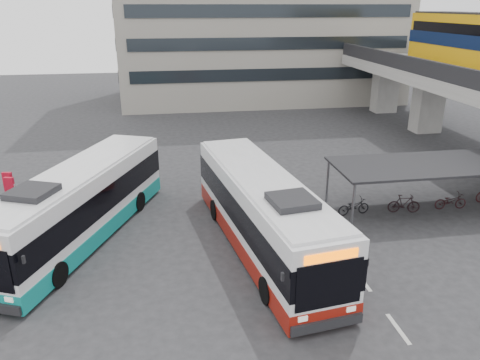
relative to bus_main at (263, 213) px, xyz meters
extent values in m
plane|color=#28282B|center=(0.87, -0.22, -1.70)|extent=(120.00, 120.00, 0.00)
cube|color=gray|center=(17.87, 17.78, 0.60)|extent=(2.20, 1.60, 4.60)
cube|color=gray|center=(17.87, 25.78, 0.60)|extent=(2.20, 1.60, 4.60)
cube|color=gray|center=(17.87, 11.78, 3.35)|extent=(8.00, 32.00, 0.90)
cube|color=black|center=(14.12, 11.78, 4.35)|extent=(0.35, 32.00, 1.10)
cylinder|color=#595B60|center=(4.57, 4.58, -0.50)|extent=(0.12, 0.12, 2.40)
cylinder|color=#595B60|center=(4.57, 0.98, -0.50)|extent=(0.12, 0.12, 2.40)
cube|color=black|center=(9.37, 2.78, 0.78)|extent=(10.00, 4.00, 0.12)
imported|color=black|center=(5.37, 2.78, -1.25)|extent=(1.71, 0.60, 0.90)
imported|color=black|center=(8.04, 2.78, -1.20)|extent=(1.66, 0.47, 1.00)
imported|color=black|center=(10.70, 2.78, -1.25)|extent=(1.71, 0.60, 0.90)
cube|color=beige|center=(3.37, -6.22, -1.69)|extent=(0.15, 1.60, 0.01)
cube|color=beige|center=(3.37, -3.22, -1.69)|extent=(0.15, 1.60, 0.01)
cube|color=beige|center=(3.37, -0.22, -1.69)|extent=(0.15, 1.60, 0.01)
cube|color=white|center=(0.00, 0.02, 0.18)|extent=(4.34, 12.57, 2.82)
cube|color=maroon|center=(0.00, 0.02, -1.13)|extent=(4.38, 12.62, 0.77)
cube|color=black|center=(0.00, 0.02, 0.31)|extent=(4.40, 12.60, 1.18)
cube|color=#ED5B00|center=(0.87, -6.08, 1.23)|extent=(1.83, 0.34, 0.31)
cube|color=black|center=(0.43, -3.03, 1.82)|extent=(1.79, 1.85, 0.29)
cylinder|color=black|center=(-0.66, -4.06, -1.18)|extent=(0.45, 1.06, 1.03)
cylinder|color=black|center=(0.73, 3.61, -1.18)|extent=(0.45, 1.06, 1.03)
cube|color=white|center=(-7.99, 2.33, 0.14)|extent=(7.01, 12.18, 2.78)
cube|color=#0E807A|center=(-7.99, 2.33, -1.14)|extent=(7.06, 12.23, 0.76)
cube|color=black|center=(-7.99, 2.33, 0.27)|extent=(7.07, 12.22, 1.16)
cube|color=black|center=(-9.14, -0.47, 1.75)|extent=(2.04, 2.08, 0.28)
cylinder|color=black|center=(-10.58, -0.79, -1.19)|extent=(0.67, 1.05, 1.01)
cylinder|color=black|center=(-5.58, 5.00, -1.19)|extent=(0.67, 1.05, 1.01)
imported|color=black|center=(-0.95, 0.39, -0.84)|extent=(0.71, 0.75, 1.71)
cube|color=#B40B20|center=(-11.63, 4.65, -0.53)|extent=(0.49, 0.27, 2.33)
cube|color=white|center=(-11.63, 4.65, 0.08)|extent=(0.50, 0.19, 0.47)
cube|color=#B40B20|center=(-11.95, 5.49, -0.54)|extent=(0.48, 0.22, 2.32)
cube|color=white|center=(-11.95, 5.49, 0.06)|extent=(0.50, 0.13, 0.46)
camera|label=1|loc=(-3.93, -18.10, 8.49)|focal=35.00mm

